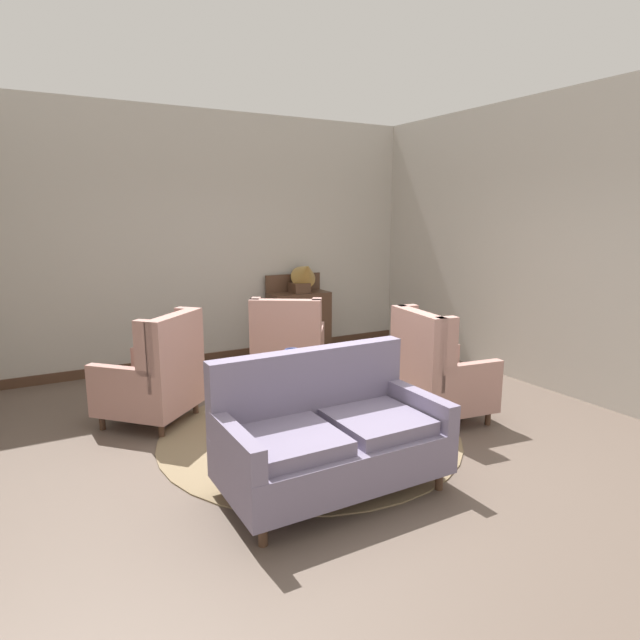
% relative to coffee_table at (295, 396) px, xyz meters
% --- Properties ---
extents(ground, '(9.11, 9.11, 0.00)m').
position_rel_coffee_table_xyz_m(ground, '(0.11, -0.38, -0.37)').
color(ground, brown).
extents(wall_back, '(6.33, 0.08, 3.33)m').
position_rel_coffee_table_xyz_m(wall_back, '(0.11, 2.87, 1.29)').
color(wall_back, '#BCB7AD').
rests_on(wall_back, ground).
extents(wall_right, '(0.08, 4.55, 3.33)m').
position_rel_coffee_table_xyz_m(wall_right, '(3.19, 0.60, 1.29)').
color(wall_right, '#BCB7AD').
rests_on(wall_right, ground).
extents(baseboard_back, '(6.17, 0.03, 0.12)m').
position_rel_coffee_table_xyz_m(baseboard_back, '(0.11, 2.82, -0.31)').
color(baseboard_back, '#4C3323').
rests_on(baseboard_back, ground).
extents(area_rug, '(2.75, 2.75, 0.01)m').
position_rel_coffee_table_xyz_m(area_rug, '(0.11, -0.08, -0.37)').
color(area_rug, '#847051').
rests_on(area_rug, ground).
extents(coffee_table, '(0.98, 0.98, 0.44)m').
position_rel_coffee_table_xyz_m(coffee_table, '(0.00, 0.00, 0.00)').
color(coffee_table, '#4C3323').
rests_on(coffee_table, ground).
extents(porcelain_vase, '(0.18, 0.18, 0.36)m').
position_rel_coffee_table_xyz_m(porcelain_vase, '(0.00, 0.05, 0.23)').
color(porcelain_vase, '#384C93').
rests_on(porcelain_vase, coffee_table).
extents(settee, '(1.62, 0.86, 1.01)m').
position_rel_coffee_table_xyz_m(settee, '(-0.23, -1.01, 0.04)').
color(settee, slate).
rests_on(settee, ground).
extents(armchair_near_window, '(0.89, 0.88, 1.11)m').
position_rel_coffee_table_xyz_m(armchair_near_window, '(1.37, -0.34, 0.09)').
color(armchair_near_window, tan).
rests_on(armchair_near_window, ground).
extents(armchair_back_corner, '(1.12, 1.12, 1.10)m').
position_rel_coffee_table_xyz_m(armchair_back_corner, '(-1.04, 0.92, 0.09)').
color(armchair_back_corner, tan).
rests_on(armchair_back_corner, ground).
extents(armchair_beside_settee, '(1.13, 1.15, 1.09)m').
position_rel_coffee_table_xyz_m(armchair_beside_settee, '(0.56, 1.29, 0.08)').
color(armchair_beside_settee, tan).
rests_on(armchair_beside_settee, ground).
extents(sideboard, '(0.87, 0.39, 1.15)m').
position_rel_coffee_table_xyz_m(sideboard, '(1.36, 2.58, 0.14)').
color(sideboard, '#4C3323').
rests_on(sideboard, ground).
extents(gramophone, '(0.45, 0.54, 0.54)m').
position_rel_coffee_table_xyz_m(gramophone, '(1.41, 2.49, 0.80)').
color(gramophone, '#4C3323').
rests_on(gramophone, sideboard).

